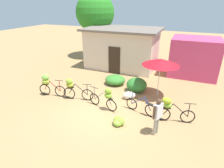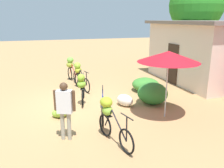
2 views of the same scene
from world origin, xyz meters
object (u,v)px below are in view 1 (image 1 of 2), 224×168
Objects in this scene: building_low at (123,48)px; bicycle_center_loaded at (106,97)px; banana_pile_on_ground at (118,121)px; produce_sack at (129,95)px; market_umbrella at (161,62)px; person_vendor at (158,113)px; bicycle_leftmost at (48,83)px; bicycle_by_shop at (141,106)px; tree_behind_building at (95,13)px; bicycle_near_pile at (73,87)px; bicycle_rightmost at (171,108)px; shop_pink at (194,57)px.

building_low reaches higher than bicycle_center_loaded.
bicycle_center_loaded reaches higher than banana_pile_on_ground.
produce_sack is (0.73, 1.48, -0.48)m from bicycle_center_loaded.
market_umbrella is 3.56m from person_vendor.
person_vendor is (6.27, -1.06, 0.22)m from bicycle_leftmost.
bicycle_leftmost is at bearing -177.31° from bicycle_by_shop.
bicycle_center_loaded is at bearing 160.14° from person_vendor.
bicycle_leftmost is 6.36m from person_vendor.
tree_behind_building is at bearing 128.65° from produce_sack.
market_umbrella reaches higher than bicycle_by_shop.
bicycle_near_pile reaches higher than banana_pile_on_ground.
person_vendor reaches higher than bicycle_near_pile.
bicycle_rightmost is at bearing -1.12° from bicycle_near_pile.
tree_behind_building reaches higher than building_low.
bicycle_center_loaded is at bearing -116.31° from produce_sack.
building_low is 3.45× the size of bicycle_center_loaded.
building_low is 3.61× the size of bicycle_leftmost.
market_umbrella is (-1.69, -4.51, 0.70)m from shop_pink.
bicycle_near_pile is (2.84, -8.27, -3.34)m from tree_behind_building.
building_low is 1.81× the size of shop_pink.
bicycle_by_shop is (3.76, 0.08, -0.37)m from bicycle_near_pile.
market_umbrella is 3.16× the size of banana_pile_on_ground.
bicycle_rightmost is 1.23m from person_vendor.
bicycle_by_shop is 0.98× the size of bicycle_rightmost.
bicycle_near_pile is (1.55, 0.17, -0.05)m from bicycle_leftmost.
shop_pink is at bearing 83.55° from bicycle_rightmost.
bicycle_rightmost is (1.36, -0.18, 0.35)m from bicycle_by_shop.
bicycle_near_pile reaches higher than bicycle_rightmost.
shop_pink is at bearing 70.59° from banana_pile_on_ground.
tree_behind_building is 9.55m from market_umbrella.
bicycle_center_loaded is at bearing -1.65° from bicycle_leftmost.
market_umbrella is at bearing 48.65° from bicycle_center_loaded.
bicycle_rightmost is (5.12, -0.10, -0.02)m from bicycle_near_pile.
building_low is at bearing 103.18° from bicycle_center_loaded.
tree_behind_building is 3.45× the size of bicycle_center_loaded.
building_low is at bearing 72.66° from bicycle_leftmost.
bicycle_leftmost reaches higher than bicycle_rightmost.
bicycle_leftmost is 2.30× the size of produce_sack.
bicycle_rightmost is at bearing -46.47° from tree_behind_building.
bicycle_near_pile is at bearing 158.42° from banana_pile_on_ground.
bicycle_center_loaded is at bearing -168.11° from bicycle_by_shop.
bicycle_by_shop is at bearing 63.59° from banana_pile_on_ground.
bicycle_rightmost is 2.37m from banana_pile_on_ground.
bicycle_near_pile is 3.10m from produce_sack.
bicycle_leftmost is 4.81m from banana_pile_on_ground.
building_low is 4.56m from tree_behind_building.
bicycle_near_pile is 4.89m from person_vendor.
bicycle_leftmost is at bearing -81.31° from tree_behind_building.
bicycle_rightmost is at bearing 3.27° from bicycle_center_loaded.
tree_behind_building is 10.41m from bicycle_center_loaded.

